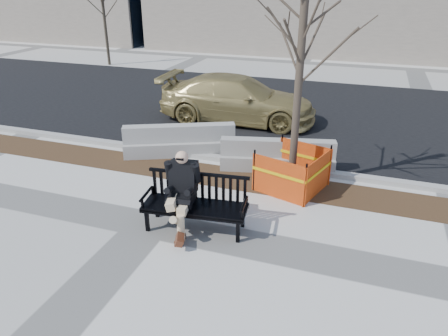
{
  "coord_description": "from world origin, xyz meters",
  "views": [
    {
      "loc": [
        3.84,
        -6.44,
        4.66
      ],
      "look_at": [
        1.36,
        0.76,
        1.15
      ],
      "focal_mm": 33.56,
      "sensor_mm": 36.0,
      "label": 1
    }
  ],
  "objects_px": {
    "jersey_barrier_left": "(180,154)",
    "seated_man": "(183,225)",
    "jersey_barrier_right": "(276,169)",
    "bench": "(196,228)",
    "sedan": "(237,121)",
    "tree_fence": "(291,188)"
  },
  "relations": [
    {
      "from": "bench",
      "to": "jersey_barrier_left",
      "type": "distance_m",
      "value": 3.91
    },
    {
      "from": "jersey_barrier_left",
      "to": "jersey_barrier_right",
      "type": "relative_size",
      "value": 1.06
    },
    {
      "from": "sedan",
      "to": "tree_fence",
      "type": "bearing_deg",
      "value": -150.73
    },
    {
      "from": "jersey_barrier_left",
      "to": "seated_man",
      "type": "bearing_deg",
      "value": -89.3
    },
    {
      "from": "bench",
      "to": "jersey_barrier_left",
      "type": "relative_size",
      "value": 0.68
    },
    {
      "from": "bench",
      "to": "tree_fence",
      "type": "xyz_separation_m",
      "value": [
        1.48,
        2.4,
        0.0
      ]
    },
    {
      "from": "tree_fence",
      "to": "jersey_barrier_left",
      "type": "distance_m",
      "value": 3.53
    },
    {
      "from": "bench",
      "to": "tree_fence",
      "type": "bearing_deg",
      "value": 51.57
    },
    {
      "from": "sedan",
      "to": "jersey_barrier_right",
      "type": "distance_m",
      "value": 4.19
    },
    {
      "from": "tree_fence",
      "to": "sedan",
      "type": "relative_size",
      "value": 0.97
    },
    {
      "from": "bench",
      "to": "jersey_barrier_right",
      "type": "height_order",
      "value": "bench"
    },
    {
      "from": "sedan",
      "to": "jersey_barrier_right",
      "type": "height_order",
      "value": "sedan"
    },
    {
      "from": "seated_man",
      "to": "jersey_barrier_left",
      "type": "bearing_deg",
      "value": 108.62
    },
    {
      "from": "bench",
      "to": "jersey_barrier_right",
      "type": "xyz_separation_m",
      "value": [
        0.93,
        3.32,
        0.0
      ]
    },
    {
      "from": "jersey_barrier_right",
      "to": "jersey_barrier_left",
      "type": "bearing_deg",
      "value": 164.51
    },
    {
      "from": "jersey_barrier_right",
      "to": "seated_man",
      "type": "bearing_deg",
      "value": -123.72
    },
    {
      "from": "sedan",
      "to": "seated_man",
      "type": "bearing_deg",
      "value": -174.1
    },
    {
      "from": "sedan",
      "to": "jersey_barrier_left",
      "type": "bearing_deg",
      "value": 167.53
    },
    {
      "from": "seated_man",
      "to": "jersey_barrier_right",
      "type": "distance_m",
      "value": 3.52
    },
    {
      "from": "seated_man",
      "to": "sedan",
      "type": "height_order",
      "value": "seated_man"
    },
    {
      "from": "tree_fence",
      "to": "jersey_barrier_right",
      "type": "distance_m",
      "value": 1.08
    },
    {
      "from": "tree_fence",
      "to": "sedan",
      "type": "bearing_deg",
      "value": 121.53
    }
  ]
}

